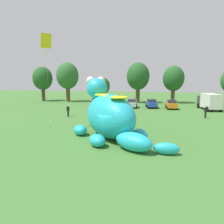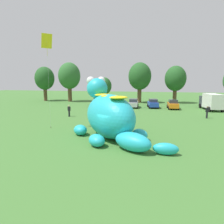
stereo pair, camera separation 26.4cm
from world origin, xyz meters
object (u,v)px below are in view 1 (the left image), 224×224
object	(u,v)px
spectator_near_inflatable	(206,112)
car_black	(97,102)
car_orange	(171,104)
tethered_flying_kite	(46,43)
giant_inflatable_creature	(110,115)
box_truck	(209,101)
car_blue	(151,103)
spectator_mid_field	(68,111)
car_silver	(132,103)
car_white	(115,103)

from	to	relation	value
spectator_near_inflatable	car_black	bearing A→B (deg)	152.61
car_orange	spectator_near_inflatable	bearing A→B (deg)	-65.28
tethered_flying_kite	spectator_near_inflatable	bearing A→B (deg)	29.35
giant_inflatable_creature	box_truck	bearing A→B (deg)	57.61
car_blue	box_truck	size ratio (longest dim) A/B	0.65
giant_inflatable_creature	car_black	bearing A→B (deg)	109.52
car_orange	spectator_mid_field	distance (m)	19.53
giant_inflatable_creature	car_orange	distance (m)	22.41
spectator_mid_field	car_orange	bearing A→B (deg)	38.01
car_silver	car_blue	world-z (taller)	same
box_truck	tethered_flying_kite	xyz separation A→B (m)	(-20.81, -19.13, 7.61)
car_silver	car_blue	distance (m)	3.81
car_black	car_orange	size ratio (longest dim) A/B	0.98
car_white	spectator_mid_field	size ratio (longest dim) A/B	2.45
car_orange	car_blue	bearing A→B (deg)	168.03
car_black	car_silver	xyz separation A→B (m)	(7.36, -0.83, 0.00)
car_silver	car_white	bearing A→B (deg)	-178.43
car_blue	tethered_flying_kite	size ratio (longest dim) A/B	0.43
box_truck	spectator_near_inflatable	world-z (taller)	box_truck
giant_inflatable_creature	car_blue	xyz separation A→B (m)	(3.24, 22.06, -1.22)
car_orange	box_truck	distance (m)	6.57
car_black	car_silver	bearing A→B (deg)	-6.43
giant_inflatable_creature	car_silver	bearing A→B (deg)	91.37
car_silver	box_truck	distance (m)	13.99
car_white	car_silver	bearing A→B (deg)	1.57
car_blue	car_orange	distance (m)	3.78
box_truck	tethered_flying_kite	world-z (taller)	tethered_flying_kite
car_silver	box_truck	xyz separation A→B (m)	(13.97, -0.15, 0.74)
box_truck	giant_inflatable_creature	bearing A→B (deg)	-122.39
car_white	car_silver	size ratio (longest dim) A/B	1.00
giant_inflatable_creature	car_white	xyz separation A→B (m)	(-3.91, 21.28, -1.22)
car_black	car_white	xyz separation A→B (m)	(3.96, -0.92, 0.00)
car_black	spectator_near_inflatable	bearing A→B (deg)	-27.39
car_white	spectator_mid_field	distance (m)	12.86
tethered_flying_kite	car_blue	bearing A→B (deg)	62.06
car_blue	car_silver	bearing A→B (deg)	-169.65
car_black	box_truck	size ratio (longest dim) A/B	0.62
car_black	car_orange	bearing A→B (deg)	-3.59
car_black	car_white	distance (m)	4.06
spectator_near_inflatable	tethered_flying_kite	world-z (taller)	tethered_flying_kite
car_white	car_blue	size ratio (longest dim) A/B	0.97
car_orange	car_silver	bearing A→B (deg)	179.24
box_truck	tethered_flying_kite	size ratio (longest dim) A/B	0.65
giant_inflatable_creature	car_white	size ratio (longest dim) A/B	2.37
car_white	spectator_near_inflatable	bearing A→B (deg)	-30.70
car_white	spectator_near_inflatable	xyz separation A→B (m)	(14.93, -8.86, -0.01)
giant_inflatable_creature	car_silver	xyz separation A→B (m)	(-0.51, 21.37, -1.22)
giant_inflatable_creature	car_silver	size ratio (longest dim) A/B	2.36
giant_inflatable_creature	car_black	distance (m)	23.59
car_black	spectator_mid_field	world-z (taller)	car_black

